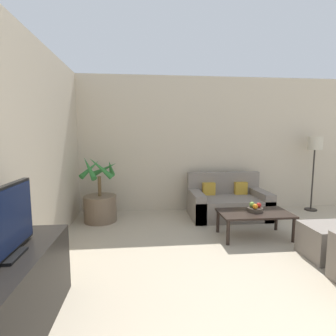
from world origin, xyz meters
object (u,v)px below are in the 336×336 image
tv_console (11,300)px  apple_green (252,205)px  coffee_table (254,215)px  orange_fruit (255,206)px  television (5,223)px  floor_lamp (315,149)px  apple_red (259,205)px  sofa_loveseat (227,203)px  fruit_bowl (255,209)px  potted_palm (100,203)px  ottoman (331,241)px

tv_console → apple_green: bearing=34.7°
coffee_table → orange_fruit: bearing=-97.3°
television → apple_green: bearing=34.8°
television → orange_fruit: television is taller
floor_lamp → apple_red: bearing=-144.3°
sofa_loveseat → apple_red: bearing=-81.3°
tv_console → sofa_loveseat: bearing=47.3°
fruit_bowl → apple_green: bearing=148.5°
floor_lamp → fruit_bowl: 2.30m
television → apple_green: television is taller
floor_lamp → orange_fruit: floor_lamp is taller
coffee_table → fruit_bowl: (0.02, 0.04, 0.08)m
television → tv_console: bearing=180.0°
floor_lamp → coffee_table: (-1.78, -1.26, -0.92)m
tv_console → fruit_bowl: size_ratio=5.78×
apple_green → apple_red: bearing=-15.9°
television → floor_lamp: 5.38m
potted_palm → coffee_table: potted_palm is taller
sofa_loveseat → ottoman: bearing=-67.1°
orange_fruit → apple_green: bearing=97.0°
fruit_bowl → apple_red: bearing=-4.1°
coffee_table → apple_red: size_ratio=14.34×
tv_console → ottoman: size_ratio=2.16×
apple_red → sofa_loveseat: bearing=98.7°
floor_lamp → fruit_bowl: floor_lamp is taller
sofa_loveseat → ottoman: 1.92m
tv_console → apple_green: 3.22m
tv_console → ottoman: tv_console is taller
floor_lamp → apple_green: size_ratio=18.20×
apple_red → apple_green: size_ratio=0.89×
fruit_bowl → orange_fruit: size_ratio=3.17×
floor_lamp → coffee_table: 2.37m
sofa_loveseat → apple_red: 1.03m
apple_green → ottoman: (0.69, -0.80, -0.28)m
potted_palm → ottoman: 3.56m
sofa_loveseat → orange_fruit: (0.07, -1.06, 0.22)m
floor_lamp → orange_fruit: (-1.79, -1.29, -0.77)m
sofa_loveseat → fruit_bowl: sofa_loveseat is taller
fruit_bowl → apple_red: apple_red is taller
fruit_bowl → ottoman: bearing=-50.1°
sofa_loveseat → orange_fruit: bearing=-86.4°
television → orange_fruit: 3.20m
tv_console → coffee_table: tv_console is taller
tv_console → orange_fruit: 3.18m
apple_green → tv_console: bearing=-145.3°
television → floor_lamp: (4.43, 3.03, 0.34)m
floor_lamp → coffee_table: size_ratio=1.42×
floor_lamp → coffee_table: floor_lamp is taller
potted_palm → apple_red: 2.69m
sofa_loveseat → floor_lamp: bearing=7.1°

